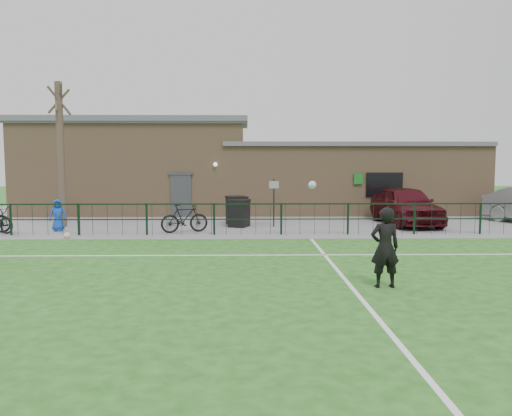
{
  "coord_description": "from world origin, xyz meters",
  "views": [
    {
      "loc": [
        -0.3,
        -10.43,
        2.75
      ],
      "look_at": [
        0.0,
        5.0,
        1.3
      ],
      "focal_mm": 35.0,
      "sensor_mm": 36.0,
      "label": 1
    }
  ],
  "objects_px": {
    "wheelie_bin_left": "(239,214)",
    "wheelie_bin_right": "(237,211)",
    "bare_tree": "(61,155)",
    "spectator_child": "(58,215)",
    "bicycle_d": "(184,218)",
    "car_maroon": "(405,205)",
    "ball_ground": "(67,236)",
    "sign_post": "(274,203)"
  },
  "relations": [
    {
      "from": "wheelie_bin_left",
      "to": "wheelie_bin_right",
      "type": "relative_size",
      "value": 0.93
    },
    {
      "from": "bare_tree",
      "to": "spectator_child",
      "type": "relative_size",
      "value": 4.79
    },
    {
      "from": "wheelie_bin_left",
      "to": "bicycle_d",
      "type": "xyz_separation_m",
      "value": [
        -2.08,
        -1.64,
        0.02
      ]
    },
    {
      "from": "wheelie_bin_left",
      "to": "spectator_child",
      "type": "relative_size",
      "value": 0.84
    },
    {
      "from": "wheelie_bin_right",
      "to": "spectator_child",
      "type": "height_order",
      "value": "spectator_child"
    },
    {
      "from": "wheelie_bin_left",
      "to": "car_maroon",
      "type": "bearing_deg",
      "value": 27.53
    },
    {
      "from": "bicycle_d",
      "to": "spectator_child",
      "type": "distance_m",
      "value": 5.03
    },
    {
      "from": "car_maroon",
      "to": "spectator_child",
      "type": "xyz_separation_m",
      "value": [
        -14.29,
        -1.87,
        -0.21
      ]
    },
    {
      "from": "wheelie_bin_left",
      "to": "bicycle_d",
      "type": "distance_m",
      "value": 2.64
    },
    {
      "from": "ball_ground",
      "to": "bare_tree",
      "type": "bearing_deg",
      "value": 111.97
    },
    {
      "from": "ball_ground",
      "to": "car_maroon",
      "type": "bearing_deg",
      "value": 15.83
    },
    {
      "from": "wheelie_bin_right",
      "to": "ball_ground",
      "type": "distance_m",
      "value": 7.12
    },
    {
      "from": "ball_ground",
      "to": "spectator_child",
      "type": "bearing_deg",
      "value": 118.09
    },
    {
      "from": "wheelie_bin_left",
      "to": "spectator_child",
      "type": "distance_m",
      "value": 7.17
    },
    {
      "from": "sign_post",
      "to": "ball_ground",
      "type": "relative_size",
      "value": 8.33
    },
    {
      "from": "bare_tree",
      "to": "ball_ground",
      "type": "xyz_separation_m",
      "value": [
        1.33,
        -3.29,
        -2.88
      ]
    },
    {
      "from": "bicycle_d",
      "to": "wheelie_bin_left",
      "type": "bearing_deg",
      "value": -71.01
    },
    {
      "from": "car_maroon",
      "to": "ball_ground",
      "type": "xyz_separation_m",
      "value": [
        -13.28,
        -3.76,
        -0.74
      ]
    },
    {
      "from": "wheelie_bin_left",
      "to": "ball_ground",
      "type": "relative_size",
      "value": 4.4
    },
    {
      "from": "wheelie_bin_right",
      "to": "ball_ground",
      "type": "relative_size",
      "value": 4.75
    },
    {
      "from": "wheelie_bin_left",
      "to": "car_maroon",
      "type": "xyz_separation_m",
      "value": [
        7.21,
        0.71,
        0.31
      ]
    },
    {
      "from": "wheelie_bin_right",
      "to": "spectator_child",
      "type": "distance_m",
      "value": 7.24
    },
    {
      "from": "wheelie_bin_right",
      "to": "car_maroon",
      "type": "relative_size",
      "value": 0.23
    },
    {
      "from": "bare_tree",
      "to": "wheelie_bin_right",
      "type": "relative_size",
      "value": 5.26
    },
    {
      "from": "wheelie_bin_left",
      "to": "bicycle_d",
      "type": "height_order",
      "value": "bicycle_d"
    },
    {
      "from": "bare_tree",
      "to": "wheelie_bin_left",
      "type": "distance_m",
      "value": 7.8
    },
    {
      "from": "car_maroon",
      "to": "wheelie_bin_left",
      "type": "bearing_deg",
      "value": -177.53
    },
    {
      "from": "car_maroon",
      "to": "spectator_child",
      "type": "distance_m",
      "value": 14.41
    },
    {
      "from": "wheelie_bin_left",
      "to": "sign_post",
      "type": "relative_size",
      "value": 0.53
    },
    {
      "from": "sign_post",
      "to": "car_maroon",
      "type": "xyz_separation_m",
      "value": [
        5.76,
        0.7,
        -0.16
      ]
    },
    {
      "from": "wheelie_bin_right",
      "to": "bicycle_d",
      "type": "distance_m",
      "value": 3.14
    },
    {
      "from": "sign_post",
      "to": "spectator_child",
      "type": "height_order",
      "value": "sign_post"
    },
    {
      "from": "bicycle_d",
      "to": "spectator_child",
      "type": "relative_size",
      "value": 1.46
    },
    {
      "from": "bare_tree",
      "to": "car_maroon",
      "type": "height_order",
      "value": "bare_tree"
    },
    {
      "from": "car_maroon",
      "to": "ball_ground",
      "type": "bearing_deg",
      "value": -167.33
    },
    {
      "from": "spectator_child",
      "to": "car_maroon",
      "type": "bearing_deg",
      "value": -11.52
    },
    {
      "from": "wheelie_bin_left",
      "to": "wheelie_bin_right",
      "type": "height_order",
      "value": "wheelie_bin_right"
    },
    {
      "from": "spectator_child",
      "to": "wheelie_bin_right",
      "type": "bearing_deg",
      "value": -3.11
    },
    {
      "from": "sign_post",
      "to": "spectator_child",
      "type": "distance_m",
      "value": 8.62
    },
    {
      "from": "wheelie_bin_right",
      "to": "ball_ground",
      "type": "height_order",
      "value": "wheelie_bin_right"
    },
    {
      "from": "spectator_child",
      "to": "ball_ground",
      "type": "bearing_deg",
      "value": -80.89
    },
    {
      "from": "wheelie_bin_left",
      "to": "bicycle_d",
      "type": "relative_size",
      "value": 0.58
    }
  ]
}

